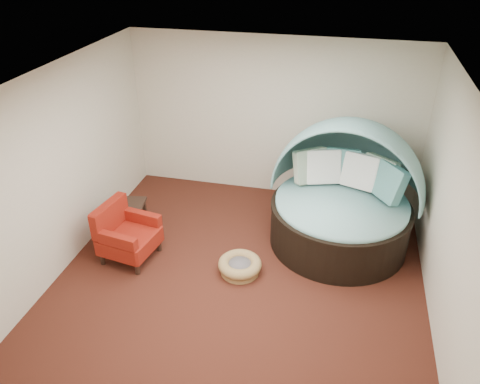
% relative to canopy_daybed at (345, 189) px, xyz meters
% --- Properties ---
extents(floor, '(5.00, 5.00, 0.00)m').
position_rel_canopy_daybed_xyz_m(floor, '(-1.29, -1.23, -0.89)').
color(floor, '#481D14').
rests_on(floor, ground).
extents(wall_back, '(5.00, 0.00, 5.00)m').
position_rel_canopy_daybed_xyz_m(wall_back, '(-1.29, 1.27, 0.51)').
color(wall_back, beige).
rests_on(wall_back, floor).
extents(wall_front, '(5.00, 0.00, 5.00)m').
position_rel_canopy_daybed_xyz_m(wall_front, '(-1.29, -3.73, 0.51)').
color(wall_front, beige).
rests_on(wall_front, floor).
extents(wall_left, '(0.00, 5.00, 5.00)m').
position_rel_canopy_daybed_xyz_m(wall_left, '(-3.79, -1.23, 0.51)').
color(wall_left, beige).
rests_on(wall_left, floor).
extents(wall_right, '(0.00, 5.00, 5.00)m').
position_rel_canopy_daybed_xyz_m(wall_right, '(1.21, -1.23, 0.51)').
color(wall_right, beige).
rests_on(wall_right, floor).
extents(ceiling, '(5.00, 5.00, 0.00)m').
position_rel_canopy_daybed_xyz_m(ceiling, '(-1.29, -1.23, 1.91)').
color(ceiling, white).
rests_on(ceiling, wall_back).
extents(canopy_daybed, '(2.47, 2.40, 1.92)m').
position_rel_canopy_daybed_xyz_m(canopy_daybed, '(0.00, 0.00, 0.00)').
color(canopy_daybed, black).
rests_on(canopy_daybed, floor).
extents(pet_basket, '(0.80, 0.80, 0.22)m').
position_rel_canopy_daybed_xyz_m(pet_basket, '(-1.32, -1.17, -0.78)').
color(pet_basket, olive).
rests_on(pet_basket, floor).
extents(red_armchair, '(0.85, 0.85, 0.87)m').
position_rel_canopy_daybed_xyz_m(red_armchair, '(-3.02, -1.19, -0.49)').
color(red_armchair, black).
rests_on(red_armchair, floor).
extents(side_table, '(0.56, 0.56, 0.46)m').
position_rel_canopy_daybed_xyz_m(side_table, '(-3.29, -0.51, -0.59)').
color(side_table, black).
rests_on(side_table, floor).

